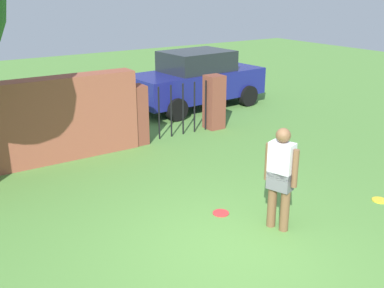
{
  "coord_description": "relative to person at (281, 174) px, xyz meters",
  "views": [
    {
      "loc": [
        -3.56,
        -4.34,
        3.56
      ],
      "look_at": [
        0.5,
        1.76,
        1.0
      ],
      "focal_mm": 42.57,
      "sensor_mm": 36.0,
      "label": 1
    }
  ],
  "objects": [
    {
      "name": "fence_gate",
      "position": [
        1.15,
        4.78,
        -0.2
      ],
      "size": [
        2.7,
        0.44,
        1.4
      ],
      "color": "brown",
      "rests_on": "ground"
    },
    {
      "name": "frisbee_yellow",
      "position": [
        2.15,
        -0.31,
        -0.89
      ],
      "size": [
        0.27,
        0.27,
        0.02
      ],
      "primitive_type": "cylinder",
      "color": "yellow",
      "rests_on": "ground"
    },
    {
      "name": "frisbee_red",
      "position": [
        -0.45,
        0.85,
        -0.89
      ],
      "size": [
        0.27,
        0.27,
        0.02
      ],
      "primitive_type": "cylinder",
      "color": "red",
      "rests_on": "ground"
    },
    {
      "name": "car",
      "position": [
        3.13,
        6.84,
        -0.04
      ],
      "size": [
        4.31,
        2.15,
        1.72
      ],
      "rotation": [
        0.0,
        0.0,
        0.07
      ],
      "color": "navy",
      "rests_on": "ground"
    },
    {
      "name": "person",
      "position": [
        0.0,
        0.0,
        0.0
      ],
      "size": [
        0.32,
        0.52,
        1.62
      ],
      "rotation": [
        0.0,
        0.0,
        1.88
      ],
      "color": "brown",
      "rests_on": "ground"
    },
    {
      "name": "ground_plane",
      "position": [
        -1.0,
        -0.13,
        -0.9
      ],
      "size": [
        40.0,
        40.0,
        0.0
      ],
      "primitive_type": "plane",
      "color": "#568C3D"
    },
    {
      "name": "brick_wall",
      "position": [
        -2.5,
        4.78,
        -0.01
      ],
      "size": [
        4.85,
        0.5,
        1.78
      ],
      "primitive_type": "cube",
      "color": "brown",
      "rests_on": "ground"
    }
  ]
}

